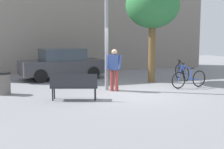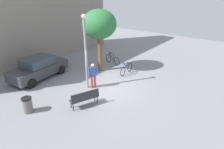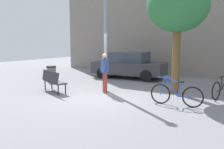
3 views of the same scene
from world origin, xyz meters
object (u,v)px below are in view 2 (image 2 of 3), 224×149
Objects in this scene: person_by_lamppost at (93,74)px; park_bench at (85,97)px; lamppost at (86,48)px; parked_car_charcoal at (39,68)px; plaza_tree at (99,25)px; trash_bin at (27,105)px; bicycle_blue at (126,69)px; bicycle_black at (113,59)px.

person_by_lamppost is 2.27m from park_bench.
person_by_lamppost is (0.20, -0.35, -1.68)m from lamppost.
park_bench is at bearing -97.80° from parked_car_charcoal.
plaza_tree reaches higher than person_by_lamppost.
person_by_lamppost is at bearing -73.87° from parked_car_charcoal.
parked_car_charcoal reaches higher than park_bench.
parked_car_charcoal is (-1.00, 3.81, -1.87)m from lamppost.
plaza_tree is at bearing 6.20° from trash_bin.
bicycle_blue is at bearing -45.67° from parked_car_charcoal.
bicycle_black is 6.06m from parked_car_charcoal.
person_by_lamppost reaches higher than trash_bin.
lamppost is 1.07× the size of parked_car_charcoal.
plaza_tree is at bearing 31.22° from park_bench.
person_by_lamppost reaches higher than park_bench.
parked_car_charcoal is (-5.55, 2.40, 0.39)m from bicycle_black.
lamppost is at bearing -7.12° from trash_bin.
lamppost is 2.58× the size of bicycle_blue.
bicycle_blue reaches higher than park_bench.
bicycle_black is at bearing 17.20° from lamppost.
plaza_tree is 5.52× the size of trash_bin.
trash_bin is at bearing 168.51° from person_by_lamppost.
person_by_lamppost reaches higher than bicycle_black.
trash_bin is (-4.14, 0.84, -0.54)m from person_by_lamppost.
plaza_tree reaches higher than parked_car_charcoal.
park_bench is 2.97m from trash_bin.
plaza_tree is (2.52, 1.57, 2.60)m from person_by_lamppost.
person_by_lamppost is 4.73m from bicycle_black.
lamppost is 4.55m from trash_bin.
parked_car_charcoal reaches higher than bicycle_blue.
person_by_lamppost is at bearing 172.95° from bicycle_blue.
bicycle_blue is 0.41× the size of parked_car_charcoal.
lamppost is 1.00× the size of plaza_tree.
bicycle_black is (4.55, 1.41, -2.26)m from lamppost.
parked_car_charcoal is at bearing 134.33° from bicycle_blue.
parked_car_charcoal is 4.44m from trash_bin.
bicycle_black is (1.83, 0.19, -3.18)m from plaza_tree.
lamppost is 3.12m from plaza_tree.
park_bench is 0.36× the size of plaza_tree.
person_by_lamppost is 4.33m from parked_car_charcoal.
plaza_tree reaches higher than park_bench.
park_bench is at bearing -149.59° from person_by_lamppost.
bicycle_black reaches higher than trash_bin.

